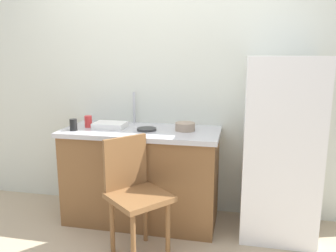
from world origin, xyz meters
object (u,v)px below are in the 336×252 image
at_px(chair, 135,191).
at_px(cup_red, 88,121).
at_px(refrigerator, 280,148).
at_px(dish_tray, 110,125).
at_px(terracotta_bowl, 185,127).
at_px(cup_black, 73,125).
at_px(hotplate, 147,129).

height_order(chair, cup_red, cup_red).
relative_size(refrigerator, chair, 1.67).
distance_m(chair, dish_tray, 0.76).
height_order(refrigerator, cup_red, refrigerator).
bearing_deg(refrigerator, cup_red, -179.05).
xyz_separation_m(chair, terracotta_bowl, (0.28, 0.57, 0.38)).
bearing_deg(cup_black, dish_tray, 32.04).
relative_size(cup_red, cup_black, 1.03).
bearing_deg(cup_red, cup_black, -112.64).
bearing_deg(cup_black, cup_red, 67.36).
xyz_separation_m(refrigerator, cup_red, (-1.67, -0.03, 0.16)).
height_order(chair, hotplate, chair).
distance_m(cup_red, cup_black, 0.17).
bearing_deg(refrigerator, dish_tray, -179.35).
relative_size(terracotta_bowl, hotplate, 1.01).
relative_size(dish_tray, hotplate, 1.65).
distance_m(chair, cup_black, 0.86).
height_order(refrigerator, chair, refrigerator).
bearing_deg(dish_tray, refrigerator, 0.65).
bearing_deg(hotplate, cup_black, -167.29).
xyz_separation_m(chair, cup_red, (-0.60, 0.52, 0.40)).
height_order(dish_tray, hotplate, dish_tray).
xyz_separation_m(chair, cup_black, (-0.66, 0.37, 0.40)).
xyz_separation_m(dish_tray, terracotta_bowl, (0.68, 0.03, 0.01)).
distance_m(refrigerator, dish_tray, 1.47).
bearing_deg(terracotta_bowl, refrigerator, -1.21).
height_order(hotplate, cup_black, cup_black).
bearing_deg(refrigerator, hotplate, -177.68).
bearing_deg(hotplate, dish_tray, 175.34).
height_order(chair, cup_black, cup_black).
relative_size(hotplate, cup_black, 1.68).
height_order(terracotta_bowl, cup_black, cup_black).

